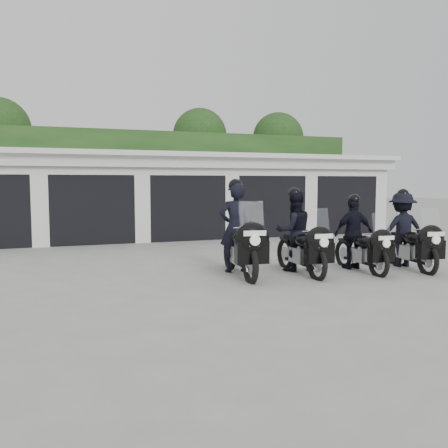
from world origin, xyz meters
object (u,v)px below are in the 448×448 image
object	(u,v)px
police_bike_a	(239,236)
police_bike_d	(406,233)
police_bike_b	(298,236)
police_bike_c	(358,237)

from	to	relation	value
police_bike_a	police_bike_d	bearing A→B (deg)	-1.08
police_bike_b	police_bike_d	bearing A→B (deg)	-5.73
police_bike_b	police_bike_d	world-z (taller)	police_bike_b
police_bike_a	police_bike_b	bearing A→B (deg)	-1.23
police_bike_b	police_bike_d	xyz separation A→B (m)	(2.63, -0.32, -0.01)
police_bike_b	police_bike_c	size ratio (longest dim) A/B	1.09
police_bike_c	police_bike_d	xyz separation A→B (m)	(1.24, -0.10, 0.05)
police_bike_a	police_bike_c	distance (m)	2.73
police_bike_c	police_bike_d	size ratio (longest dim) A/B	0.94
police_bike_d	police_bike_a	bearing A→B (deg)	-178.69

